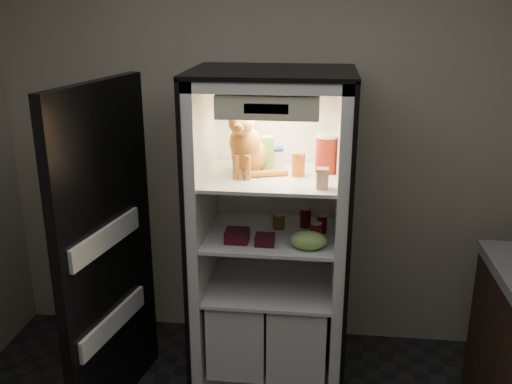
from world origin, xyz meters
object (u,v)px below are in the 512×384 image
Objects in this scene: pepper_jar at (327,153)px; tabby_cat at (247,146)px; condiment_jar at (279,220)px; refrigerator at (271,252)px; grape_bag at (308,240)px; mayo_tub at (276,158)px; parmesan_shaker at (267,154)px; cream_carton at (323,178)px; salsa_jar at (298,164)px; berry_box_left at (237,236)px; soda_can_a at (305,218)px; soda_can_b at (322,224)px; soda_can_c at (316,233)px; berry_box_right at (265,240)px.

tabby_cat is at bearing -169.74° from pepper_jar.
tabby_cat is at bearing -163.63° from condiment_jar.
refrigerator is 18.78× the size of condiment_jar.
refrigerator is 0.20m from condiment_jar.
tabby_cat reaches higher than grape_bag.
grape_bag is (0.21, -0.34, -0.36)m from mayo_tub.
parmesan_shaker reaches higher than cream_carton.
salsa_jar is at bearing 123.25° from cream_carton.
salsa_jar is at bearing 24.88° from berry_box_left.
soda_can_a is 0.13m from soda_can_b.
salsa_jar is (0.18, -0.07, -0.04)m from parmesan_shaker.
soda_can_a is (0.18, -0.03, -0.35)m from mayo_tub.
cream_carton is at bearing -73.23° from soda_can_c.
berry_box_left is (-0.22, -0.22, -0.02)m from condiment_jar.
berry_box_right is at bearing -168.68° from soda_can_c.
parmesan_shaker is at bearing 35.48° from tabby_cat.
tabby_cat is at bearing 161.37° from soda_can_c.
pepper_jar is (0.30, -0.04, 0.05)m from mayo_tub.
refrigerator is at bearing 175.59° from soda_can_b.
salsa_jar is (0.15, -0.05, 0.57)m from refrigerator.
refrigerator is 0.32m from berry_box_left.
grape_bag is (0.36, -0.22, -0.46)m from tabby_cat.
soda_can_c is at bearing -40.44° from condiment_jar.
soda_can_c is at bearing -47.77° from salsa_jar.
soda_can_a is (0.20, 0.06, 0.21)m from refrigerator.
cream_carton is (0.32, -0.28, -0.05)m from parmesan_shaker.
berry_box_left is at bearing -130.89° from refrigerator.
tabby_cat reaches higher than soda_can_b.
salsa_jar is 0.39m from soda_can_c.
parmesan_shaker is 0.49m from berry_box_right.
salsa_jar is at bearing 132.23° from soda_can_c.
soda_can_c is (0.11, -0.12, -0.36)m from salsa_jar.
refrigerator reaches higher than soda_can_a.
condiment_jar is at bearing 23.26° from tabby_cat.
mayo_tub is 1.08× the size of soda_can_c.
salsa_jar reaches higher than berry_box_left.
berry_box_left is at bearing 170.77° from berry_box_right.
pepper_jar is 1.89× the size of soda_can_c.
soda_can_c is 1.18× the size of condiment_jar.
soda_can_b is 0.38m from berry_box_right.
refrigerator is at bearing -33.76° from parmesan_shaker.
soda_can_b is at bearing -4.41° from refrigerator.
refrigerator reaches higher than berry_box_left.
pepper_jar is at bearing 26.83° from berry_box_left.
tabby_cat is at bearing 122.37° from berry_box_right.
grape_bag is at bearing -70.57° from salsa_jar.
parmesan_shaker reaches higher than berry_box_left.
salsa_jar is 1.04× the size of berry_box_left.
soda_can_b is at bearing 20.83° from berry_box_left.
soda_can_a is at bearing 53.28° from berry_box_right.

